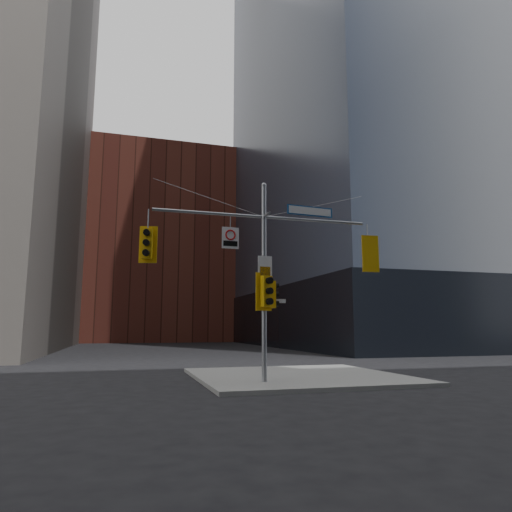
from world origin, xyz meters
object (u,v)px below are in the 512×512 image
signal_assembly (264,260)px  traffic_light_west_arm (147,244)px  regulatory_sign_arm (230,237)px  traffic_light_east_arm (368,254)px  traffic_light_pole_side (273,295)px  traffic_light_pole_front (266,291)px  street_sign_blade (310,211)px

signal_assembly → traffic_light_west_arm: size_ratio=6.30×
regulatory_sign_arm → traffic_light_east_arm: bearing=-2.7°
signal_assembly → regulatory_sign_arm: signal_assembly is taller
traffic_light_pole_side → traffic_light_pole_front: 0.43m
traffic_light_pole_front → signal_assembly: bearing=75.1°
traffic_light_east_arm → traffic_light_pole_front: 4.50m
traffic_light_pole_front → regulatory_sign_arm: regulatory_sign_arm is taller
traffic_light_east_arm → regulatory_sign_arm: size_ratio=1.83×
traffic_light_pole_front → traffic_light_pole_side: bearing=26.0°
signal_assembly → traffic_light_west_arm: bearing=179.8°
signal_assembly → regulatory_sign_arm: 1.47m
signal_assembly → traffic_light_pole_front: bearing=-90.3°
traffic_light_west_arm → traffic_light_pole_front: bearing=9.2°
signal_assembly → traffic_light_pole_front: size_ratio=5.95×
street_sign_blade → regulatory_sign_arm: 3.29m
signal_assembly → traffic_light_east_arm: size_ratio=5.66×
traffic_light_east_arm → traffic_light_pole_side: (-3.90, 0.01, -1.63)m
traffic_light_pole_front → regulatory_sign_arm: bearing=154.3°
traffic_light_pole_side → signal_assembly: bearing=88.2°
traffic_light_west_arm → traffic_light_pole_front: (4.11, -0.28, -1.54)m
traffic_light_pole_front → regulatory_sign_arm: 2.30m
traffic_light_pole_side → regulatory_sign_arm: size_ratio=1.25×
regulatory_sign_arm → traffic_light_pole_side: bearing=-1.8°
traffic_light_east_arm → traffic_light_pole_front: size_ratio=1.05×
traffic_light_west_arm → street_sign_blade: (5.94, -0.01, 1.55)m
traffic_light_west_arm → traffic_light_pole_side: size_ratio=1.31×
traffic_light_pole_front → traffic_light_east_arm: bearing=-10.9°
regulatory_sign_arm → traffic_light_west_arm: bearing=176.4°
traffic_light_pole_front → regulatory_sign_arm: (-1.25, 0.25, 1.91)m
traffic_light_east_arm → traffic_light_pole_front: bearing=8.2°
signal_assembly → traffic_light_east_arm: bearing=0.0°
traffic_light_pole_front → regulatory_sign_arm: size_ratio=1.74×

